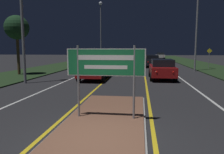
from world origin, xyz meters
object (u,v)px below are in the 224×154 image
streetlight_left_far (101,21)px  car_receding_2 (150,58)px  highway_sign (106,66)px  car_approaching_0 (95,70)px  car_approaching_1 (110,62)px  streetlight_right_near (198,5)px  car_receding_0 (162,69)px  warning_sign (209,56)px  car_receding_1 (152,61)px  car_receding_3 (160,55)px

streetlight_left_far → car_receding_2: size_ratio=2.52×
highway_sign → car_approaching_0: 9.65m
highway_sign → car_approaching_1: (-2.40, 17.64, -0.98)m
car_receding_2 → car_approaching_1: bearing=-106.3°
streetlight_right_near → car_receding_2: (-3.86, 18.61, -5.88)m
streetlight_right_near → car_receding_2: 19.89m
streetlight_right_near → car_receding_0: size_ratio=2.50×
car_approaching_0 → warning_sign: bearing=43.7°
streetlight_left_far → car_approaching_0: size_ratio=2.54×
car_receding_2 → car_receding_1: bearing=-91.1°
car_receding_0 → car_approaching_1: (-5.08, 7.46, -0.01)m
streetlight_right_near → warning_sign: (2.40, 3.54, -5.12)m
car_receding_0 → car_approaching_0: bearing=-170.2°
streetlight_right_near → car_receding_2: streetlight_right_near is taller
car_receding_1 → car_approaching_0: bearing=-111.5°
streetlight_left_far → streetlight_right_near: bearing=-52.6°
streetlight_left_far → car_receding_3: streetlight_left_far is taller
car_receding_1 → car_approaching_1: car_receding_1 is taller
streetlight_right_near → warning_sign: 6.67m
streetlight_right_near → car_receding_0: bearing=-121.3°
car_receding_1 → car_receding_2: 13.66m
car_receding_3 → car_approaching_0: size_ratio=1.00×
streetlight_left_far → warning_sign: (15.27, -13.29, -5.86)m
car_receding_3 → car_approaching_1: size_ratio=1.01×
highway_sign → car_receding_2: size_ratio=0.58×
car_receding_1 → car_receding_3: bearing=82.8°
highway_sign → streetlight_right_near: 18.50m
highway_sign → streetlight_right_near: size_ratio=0.22×
streetlight_left_far → car_receding_3: size_ratio=2.55×
streetlight_left_far → car_approaching_1: (3.88, -15.80, -6.53)m
car_receding_3 → car_receding_1: bearing=-97.2°
car_approaching_0 → car_approaching_1: (-0.05, 8.33, 0.04)m
car_receding_2 → warning_sign: 16.33m
highway_sign → car_receding_0: (2.68, 10.18, -0.97)m
car_receding_2 → car_approaching_1: (-5.14, -17.58, 0.09)m
highway_sign → streetlight_right_near: streetlight_right_near is taller
car_receding_0 → car_receding_1: car_receding_1 is taller
car_receding_2 → car_receding_3: size_ratio=1.01×
car_approaching_1 → highway_sign: bearing=-82.3°
car_receding_2 → car_receding_3: 12.36m
streetlight_right_near → car_receding_3: 31.17m
car_receding_2 → car_approaching_0: bearing=-101.1°
highway_sign → car_approaching_1: highway_sign is taller
warning_sign → car_approaching_0: bearing=-136.3°
car_receding_0 → car_receding_1: (-0.20, 11.37, 0.00)m
highway_sign → car_receding_0: size_ratio=0.56×
car_approaching_0 → warning_sign: 15.70m
warning_sign → car_approaching_1: bearing=-167.6°
car_receding_0 → warning_sign: warning_sign is taller
highway_sign → car_receding_2: 35.33m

